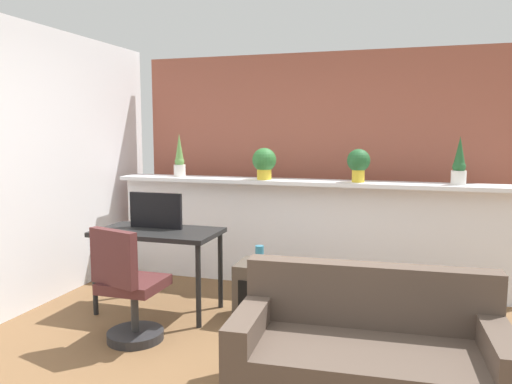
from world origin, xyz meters
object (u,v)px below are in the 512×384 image
Objects in this scene: potted_plant_1 at (264,162)px; side_cube_shelf at (261,291)px; potted_plant_2 at (359,163)px; vase_on_shelf at (259,253)px; potted_plant_0 at (179,159)px; potted_plant_3 at (459,164)px; desk at (158,239)px; couch at (367,360)px; office_chair at (129,294)px; tv_monitor at (156,210)px.

side_cube_shelf is (0.25, -0.96, -1.06)m from potted_plant_1.
potted_plant_2 is 1.41m from vase_on_shelf.
potted_plant_0 is at bearing 141.06° from side_cube_shelf.
potted_plant_3 is 2.89m from desk.
vase_on_shelf is 1.60m from couch.
potted_plant_3 is 3.19m from office_chair.
potted_plant_2 is 0.36× the size of office_chair.
potted_plant_2 reaches higher than couch.
potted_plant_2 is at bearing 33.03° from desk.
tv_monitor is 1.20m from side_cube_shelf.
potted_plant_1 is (0.99, -0.04, -0.01)m from potted_plant_0.
potted_plant_3 is 0.42× the size of desk.
potted_plant_3 is (2.89, 0.01, -0.00)m from potted_plant_0.
side_cube_shelf is at bearing 5.69° from desk.
side_cube_shelf is at bearing -148.10° from potted_plant_3.
potted_plant_0 is 1.93m from side_cube_shelf.
potted_plant_0 is 1.72m from vase_on_shelf.
potted_plant_3 is 0.92× the size of side_cube_shelf.
potted_plant_3 is at bearing 23.38° from desk.
potted_plant_3 reaches higher than potted_plant_1.
desk is 8.05× the size of vase_on_shelf.
tv_monitor reaches higher than couch.
office_chair is 1.82× the size of side_cube_shelf.
tv_monitor is at bearing -149.84° from potted_plant_2.
tv_monitor is (-0.74, -0.98, -0.40)m from potted_plant_1.
potted_plant_0 is 1.13m from tv_monitor.
desk is at bearing -122.92° from potted_plant_1.
tv_monitor is at bearing 150.47° from couch.
potted_plant_0 reaches higher than desk.
potted_plant_2 reaches higher than vase_on_shelf.
potted_plant_1 is at bearing 71.61° from office_chair.
office_chair reaches higher than vase_on_shelf.
potted_plant_0 reaches higher than vase_on_shelf.
side_cube_shelf is at bearing -60.35° from vase_on_shelf.
potted_plant_0 is 0.95× the size of side_cube_shelf.
potted_plant_2 reaches higher than desk.
office_chair reaches higher than side_cube_shelf.
potted_plant_3 is at bearing 73.47° from couch.
couch is at bearing -59.26° from potted_plant_1.
potted_plant_1 is 0.66× the size of side_cube_shelf.
potted_plant_2 is at bearing 51.45° from vase_on_shelf.
potted_plant_2 is at bearing 0.96° from potted_plant_1.
couch is at bearing -28.46° from desk.
potted_plant_2 reaches higher than office_chair.
potted_plant_3 is at bearing 2.62° from potted_plant_2.
tv_monitor is (-1.71, -0.99, -0.41)m from potted_plant_2.
potted_plant_0 reaches higher than potted_plant_1.
potted_plant_3 is 2.49m from couch.
couch is (0.29, -2.12, -1.04)m from potted_plant_2.
potted_plant_0 is 0.99m from potted_plant_1.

